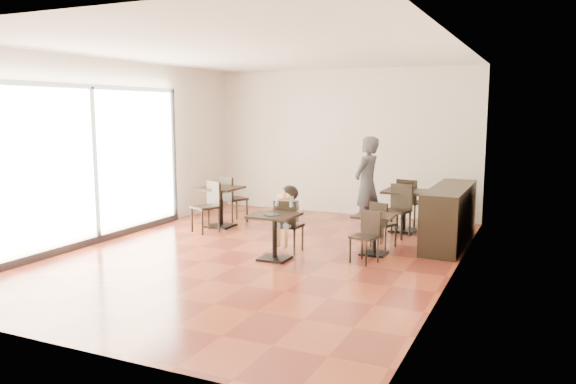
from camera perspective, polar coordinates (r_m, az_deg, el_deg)
The scene contains 23 objects.
floor at distance 9.15m, azimuth -2.80°, elevation -6.30°, with size 6.00×8.00×0.01m, color brown.
ceiling at distance 8.90m, azimuth -2.95°, elevation 14.06°, with size 6.00×8.00×0.01m, color white.
wall_back at distance 12.56m, azimuth 5.63°, elevation 5.05°, with size 6.00×0.01×3.20m, color silver.
wall_front at distance 5.66m, azimuth -21.92°, elevation 0.52°, with size 6.00×0.01×3.20m, color silver.
wall_left at distance 10.60m, azimuth -17.44°, elevation 4.11°, with size 0.01×8.00×3.20m, color silver.
wall_right at distance 7.96m, azimuth 16.69°, elevation 2.86°, with size 0.01×8.00×3.20m, color silver.
storefront_window at distance 10.23m, azimuth -19.14°, elevation 2.77°, with size 0.04×4.50×2.60m, color white.
child_table at distance 8.71m, azimuth -1.38°, elevation -4.60°, with size 0.68×0.68×0.72m, color black, non-canonical shape.
child_chair at distance 9.18m, azimuth 0.13°, elevation -3.46°, with size 0.39×0.39×0.87m, color black, non-canonical shape.
child at distance 9.16m, azimuth 0.13°, elevation -2.77°, with size 0.39×0.55×1.09m, color slate, non-canonical shape.
plate at distance 8.55m, azimuth -1.68°, elevation -2.33°, with size 0.24×0.24×0.01m, color black.
pizza_slice at distance 8.92m, azimuth -0.38°, elevation -0.47°, with size 0.25×0.19×0.06m, color #EFB77A, non-canonical shape.
adult_patron at distance 10.77m, azimuth 8.01°, elevation 0.78°, with size 0.66×0.44×1.82m, color #3B3B40.
cafe_table_mid at distance 9.14m, azimuth 8.76°, elevation -4.30°, with size 0.62×0.62×0.65m, color black, non-canonical shape.
cafe_table_left at distance 11.22m, azimuth -6.87°, elevation -1.53°, with size 0.76×0.76×0.80m, color black, non-canonical shape.
cafe_table_back at distance 10.97m, azimuth 11.66°, elevation -1.88°, with size 0.75×0.75×0.80m, color black, non-canonical shape.
chair_mid_a at distance 9.65m, azimuth 9.67°, elevation -3.25°, with size 0.35×0.35×0.78m, color black, non-canonical shape.
chair_mid_b at distance 8.61m, azimuth 7.76°, elevation -4.61°, with size 0.35×0.35×0.78m, color black, non-canonical shape.
chair_left_a at distance 11.68m, azimuth -5.46°, elevation -0.72°, with size 0.43×0.43×0.96m, color black, non-canonical shape.
chair_left_b at distance 10.75m, azimuth -8.41°, elevation -1.55°, with size 0.43×0.43×0.96m, color black, non-canonical shape.
chair_back_a at distance 11.49m, azimuth 12.30°, elevation -1.04°, with size 0.43×0.43×0.96m, color black, non-canonical shape.
chair_back_b at distance 10.43m, azimuth 10.99°, elevation -1.94°, with size 0.43×0.43×0.96m, color black, non-canonical shape.
service_counter at distance 10.12m, azimuth 16.08°, elevation -2.30°, with size 0.60×2.40×1.00m, color black.
Camera 1 is at (4.10, -7.85, 2.31)m, focal length 35.00 mm.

